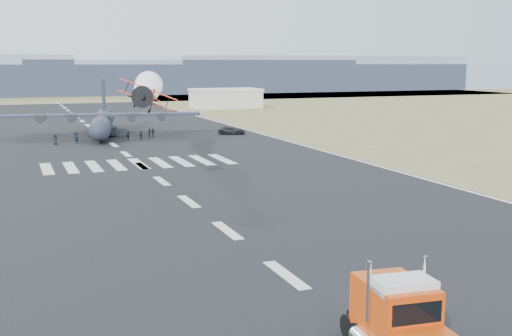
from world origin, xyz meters
TOP-DOWN VIEW (x-y plane):
  - ground at (0.00, 0.00)m, footprint 500.00×500.00m
  - scrub_far at (0.00, 230.00)m, footprint 500.00×80.00m
  - runway_markings at (0.00, 60.00)m, footprint 60.00×260.00m
  - ridge_seg_d at (0.00, 260.00)m, footprint 150.00×50.00m
  - ridge_seg_e at (65.00, 260.00)m, footprint 150.00×50.00m
  - ridge_seg_f at (130.00, 260.00)m, footprint 150.00×50.00m
  - ridge_seg_g at (195.00, 260.00)m, footprint 150.00×50.00m
  - hangar_right at (46.00, 150.00)m, footprint 20.50×12.50m
  - semi_truck at (0.02, -13.00)m, footprint 3.61×8.98m
  - aerobatic_biplane at (-2.32, 31.55)m, footprint 6.15×5.96m
  - smoke_trail at (1.84, 52.02)m, footprint 6.88×24.45m
  - transport_aircraft at (0.29, 86.61)m, footprint 36.40×29.83m
  - support_vehicle at (23.89, 80.20)m, footprint 5.83×4.42m
  - crew_a at (-5.30, 79.20)m, footprint 0.70×0.63m
  - crew_b at (7.76, 79.43)m, footprint 0.62×0.90m
  - crew_c at (-5.52, 78.52)m, footprint 1.20×1.17m
  - crew_d at (8.73, 81.21)m, footprint 1.07×0.69m
  - crew_e at (-9.11, 75.99)m, footprint 1.01×0.92m
  - crew_f at (3.41, 77.35)m, footprint 0.95×1.63m
  - crew_g at (-5.65, 75.85)m, footprint 0.65×0.74m
  - crew_h at (5.53, 76.81)m, footprint 0.78×0.50m

SIDE VIEW (x-z plane):
  - ground at x=0.00m, z-range 0.00..0.00m
  - scrub_far at x=0.00m, z-range 0.00..0.00m
  - runway_markings at x=0.00m, z-range 0.00..0.01m
  - support_vehicle at x=23.89m, z-range 0.00..1.47m
  - crew_h at x=5.53m, z-range 0.00..1.57m
  - crew_a at x=-5.30m, z-range 0.00..1.61m
  - crew_f at x=3.41m, z-range 0.00..1.67m
  - crew_d at x=8.73m, z-range 0.00..1.68m
  - crew_b at x=7.76m, z-range 0.00..1.73m
  - crew_g at x=-5.65m, z-range 0.00..1.76m
  - crew_e at x=-9.11m, z-range 0.00..1.77m
  - crew_c at x=-5.52m, z-range 0.00..1.77m
  - semi_truck at x=0.02m, z-range -0.03..3.94m
  - transport_aircraft at x=0.29m, z-range -2.55..7.98m
  - hangar_right at x=46.00m, z-range 0.06..5.96m
  - ridge_seg_d at x=0.00m, z-range 0.00..13.00m
  - ridge_seg_g at x=195.00m, z-range 0.00..13.00m
  - ridge_seg_e at x=65.00m, z-range 0.00..15.00m
  - ridge_seg_f at x=130.00m, z-range 0.00..17.00m
  - aerobatic_biplane at x=-2.32m, z-range 8.24..11.88m
  - smoke_trail at x=1.84m, z-range 8.19..12.25m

